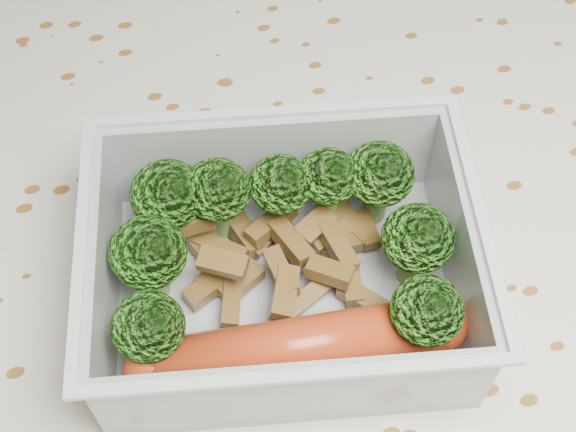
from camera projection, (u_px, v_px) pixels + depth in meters
name	position (u px, v px, depth m)	size (l,w,h in m)	color
dining_table	(291.00, 310.00, 0.53)	(1.40, 0.90, 0.75)	brown
tablecloth	(292.00, 273.00, 0.49)	(1.46, 0.96, 0.19)	silver
lunch_container	(283.00, 275.00, 0.42)	(0.23, 0.19, 0.07)	silver
broccoli_florets	(275.00, 228.00, 0.41)	(0.18, 0.14, 0.06)	#608C3F
meat_pile	(285.00, 253.00, 0.44)	(0.11, 0.10, 0.03)	brown
sausage	(299.00, 347.00, 0.40)	(0.17, 0.05, 0.03)	#B23715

